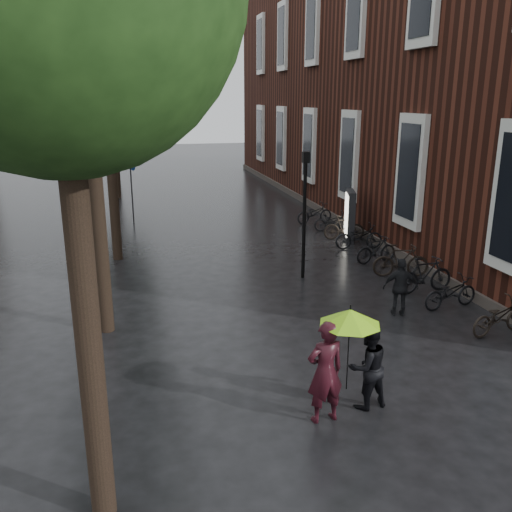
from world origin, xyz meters
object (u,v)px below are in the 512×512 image
object	(u,v)px
ad_lightbox	(350,216)
person_black	(367,366)
pedestrian_walking	(401,287)
lamp_post	(305,203)
parked_bicycles	(378,249)
person_burgundy	(325,372)

from	to	relation	value
ad_lightbox	person_black	bearing A→B (deg)	-93.99
pedestrian_walking	ad_lightbox	distance (m)	7.49
person_black	lamp_post	distance (m)	7.34
person_black	parked_bicycles	distance (m)	9.05
person_black	pedestrian_walking	world-z (taller)	person_black
pedestrian_walking	person_burgundy	bearing A→B (deg)	66.52
person_burgundy	person_black	world-z (taller)	person_burgundy
ad_lightbox	lamp_post	world-z (taller)	lamp_post
pedestrian_walking	ad_lightbox	world-z (taller)	ad_lightbox
person_burgundy	lamp_post	size ratio (longest dim) A/B	0.48
person_black	ad_lightbox	size ratio (longest dim) A/B	0.81
pedestrian_walking	ad_lightbox	size ratio (longest dim) A/B	0.77
parked_bicycles	person_burgundy	bearing A→B (deg)	-120.98
person_burgundy	pedestrian_walking	xyz separation A→B (m)	(3.46, 3.93, -0.17)
person_black	lamp_post	xyz separation A→B (m)	(1.16, 7.09, 1.52)
lamp_post	ad_lightbox	bearing A→B (deg)	51.21
parked_bicycles	lamp_post	bearing A→B (deg)	-161.83
person_burgundy	pedestrian_walking	bearing A→B (deg)	-139.41
person_burgundy	parked_bicycles	xyz separation A→B (m)	(4.98, 8.29, -0.45)
parked_bicycles	pedestrian_walking	bearing A→B (deg)	-109.19
pedestrian_walking	parked_bicycles	size ratio (longest dim) A/B	0.12
person_black	pedestrian_walking	distance (m)	4.51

